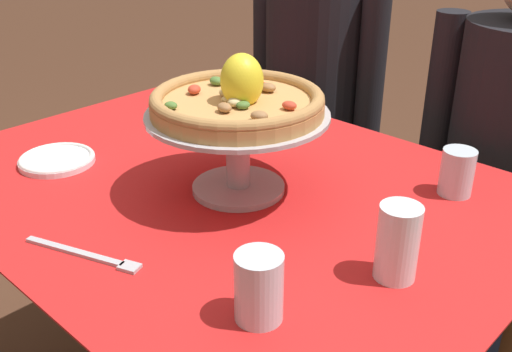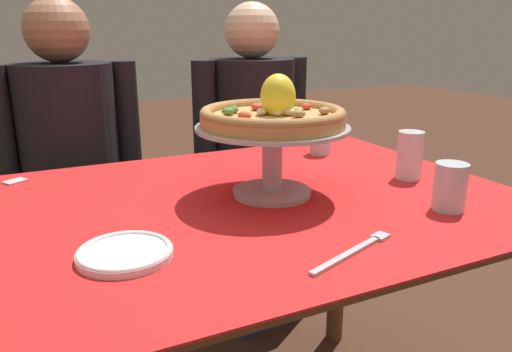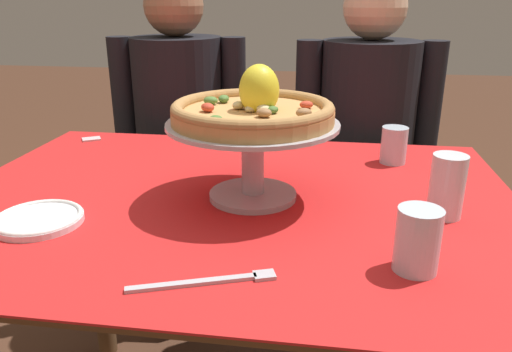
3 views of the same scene
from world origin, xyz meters
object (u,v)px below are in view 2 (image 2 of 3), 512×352
object	(u,v)px
water_glass_back_right	(320,141)
side_plate	(125,253)
pizza_stand	(273,149)
sugar_packet	(15,181)
diner_left	(76,201)
water_glass_front_right	(450,190)
water_glass_side_right	(409,158)
pizza	(274,114)
dinner_fork	(356,250)
diner_right	(252,179)

from	to	relation	value
water_glass_back_right	side_plate	xyz separation A→B (m)	(-0.68, -0.45, -0.03)
pizza_stand	sugar_packet	bearing A→B (deg)	145.49
diner_left	water_glass_front_right	bearing A→B (deg)	-55.38
water_glass_side_right	diner_left	distance (m)	1.06
pizza	water_glass_side_right	size ratio (longest dim) A/B	2.63
pizza_stand	dinner_fork	bearing A→B (deg)	-92.05
pizza	diner_right	distance (m)	0.81
pizza_stand	pizza	bearing A→B (deg)	1.82
sugar_packet	water_glass_side_right	bearing A→B (deg)	-23.87
water_glass_back_right	water_glass_front_right	size ratio (longest dim) A/B	0.90
water_glass_back_right	side_plate	size ratio (longest dim) A/B	0.57
water_glass_back_right	water_glass_side_right	world-z (taller)	water_glass_side_right
diner_left	diner_right	bearing A→B (deg)	-2.42
water_glass_back_right	water_glass_front_right	distance (m)	0.52
sugar_packet	water_glass_front_right	bearing A→B (deg)	-36.74
pizza_stand	water_glass_side_right	bearing A→B (deg)	-5.37
water_glass_back_right	pizza	bearing A→B (deg)	-137.99
dinner_fork	diner_left	world-z (taller)	diner_left
pizza_stand	pizza	distance (m)	0.08
pizza	water_glass_side_right	world-z (taller)	pizza
pizza_stand	side_plate	world-z (taller)	pizza_stand
water_glass_side_right	side_plate	xyz separation A→B (m)	(-0.74, -0.14, -0.04)
diner_right	side_plate	bearing A→B (deg)	-126.98
water_glass_side_right	diner_right	world-z (taller)	diner_right
water_glass_front_right	dinner_fork	size ratio (longest dim) A/B	0.48
water_glass_side_right	sugar_packet	world-z (taller)	water_glass_side_right
water_glass_front_right	water_glass_side_right	bearing A→B (deg)	68.27
side_plate	dinner_fork	size ratio (longest dim) A/B	0.75
water_glass_back_right	side_plate	world-z (taller)	water_glass_back_right
sugar_packet	diner_right	xyz separation A→B (m)	(0.79, 0.31, -0.19)
water_glass_back_right	sugar_packet	xyz separation A→B (m)	(-0.83, 0.08, -0.04)
water_glass_back_right	dinner_fork	size ratio (longest dim) A/B	0.43
pizza	sugar_packet	bearing A→B (deg)	145.56
diner_left	pizza_stand	bearing A→B (deg)	-62.43
pizza	dinner_fork	distance (m)	0.37
side_plate	diner_right	world-z (taller)	diner_right
water_glass_back_right	water_glass_front_right	world-z (taller)	water_glass_front_right
dinner_fork	sugar_packet	distance (m)	0.86
side_plate	pizza_stand	bearing A→B (deg)	25.58
water_glass_back_right	diner_right	size ratio (longest dim) A/B	0.08
pizza_stand	water_glass_side_right	world-z (taller)	pizza_stand
diner_left	diner_right	size ratio (longest dim) A/B	1.00
pizza_stand	water_glass_front_right	bearing A→B (deg)	-40.51
dinner_fork	water_glass_front_right	bearing A→B (deg)	15.34
pizza	water_glass_back_right	world-z (taller)	pizza
diner_left	side_plate	bearing A→B (deg)	-90.28
sugar_packet	side_plate	bearing A→B (deg)	-73.66
pizza	sugar_packet	size ratio (longest dim) A/B	6.33
water_glass_front_right	sugar_packet	world-z (taller)	water_glass_front_right
pizza_stand	diner_right	xyz separation A→B (m)	(0.27, 0.67, -0.29)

